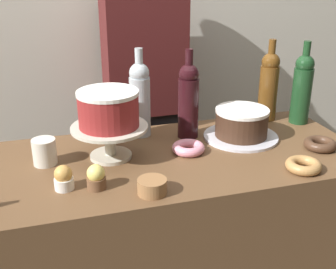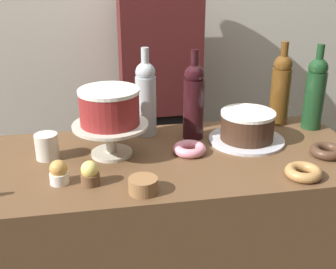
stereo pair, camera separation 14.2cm
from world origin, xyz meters
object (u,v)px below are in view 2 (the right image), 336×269
(donut_maple, at_px, (303,172))
(donut_chocolate, at_px, (327,151))
(white_layer_cake, at_px, (109,107))
(chocolate_round_cake, at_px, (247,125))
(barista_figure, at_px, (160,111))
(cookie_stack, at_px, (143,185))
(wine_bottle_green, at_px, (315,92))
(wine_bottle_dark_red, at_px, (194,100))
(coffee_cup_ceramic, at_px, (47,146))
(cake_stand_pedestal, at_px, (111,133))
(wine_bottle_amber, at_px, (281,88))
(wine_bottle_clear, at_px, (146,97))
(cupcake_lemon, at_px, (90,173))
(donut_pink, at_px, (189,149))
(cupcake_caramel, at_px, (59,173))

(donut_maple, bearing_deg, donut_chocolate, 40.85)
(white_layer_cake, xyz_separation_m, donut_maple, (0.56, -0.26, -0.16))
(chocolate_round_cake, bearing_deg, barista_figure, 111.53)
(cookie_stack, relative_size, barista_figure, 0.05)
(white_layer_cake, relative_size, wine_bottle_green, 0.61)
(wine_bottle_green, distance_m, cookie_stack, 0.81)
(wine_bottle_dark_red, height_order, donut_chocolate, wine_bottle_dark_red)
(chocolate_round_cake, bearing_deg, donut_chocolate, -36.34)
(donut_chocolate, relative_size, coffee_cup_ceramic, 1.32)
(cake_stand_pedestal, distance_m, donut_maple, 0.62)
(wine_bottle_amber, relative_size, donut_chocolate, 2.91)
(wine_bottle_clear, bearing_deg, cupcake_lemon, -120.94)
(cupcake_lemon, height_order, donut_pink, cupcake_lemon)
(cupcake_lemon, distance_m, donut_pink, 0.37)
(cake_stand_pedestal, distance_m, coffee_cup_ceramic, 0.21)
(coffee_cup_ceramic, bearing_deg, donut_pink, -5.77)
(donut_pink, relative_size, coffee_cup_ceramic, 1.32)
(wine_bottle_green, relative_size, donut_chocolate, 2.91)
(chocolate_round_cake, xyz_separation_m, wine_bottle_clear, (-0.35, 0.13, 0.08))
(wine_bottle_dark_red, bearing_deg, cookie_stack, -122.27)
(wine_bottle_amber, xyz_separation_m, donut_maple, (-0.11, -0.45, -0.13))
(donut_chocolate, bearing_deg, wine_bottle_green, 74.37)
(wine_bottle_dark_red, distance_m, donut_pink, 0.19)
(wine_bottle_clear, bearing_deg, white_layer_cake, -130.62)
(cupcake_lemon, distance_m, barista_figure, 0.87)
(wine_bottle_green, relative_size, wine_bottle_amber, 1.00)
(cupcake_lemon, distance_m, coffee_cup_ceramic, 0.25)
(wine_bottle_dark_red, bearing_deg, cupcake_lemon, -142.29)
(white_layer_cake, distance_m, wine_bottle_green, 0.79)
(chocolate_round_cake, relative_size, wine_bottle_amber, 0.59)
(wine_bottle_dark_red, height_order, coffee_cup_ceramic, wine_bottle_dark_red)
(donut_pink, distance_m, donut_maple, 0.38)
(chocolate_round_cake, height_order, cookie_stack, chocolate_round_cake)
(wine_bottle_clear, distance_m, wine_bottle_dark_red, 0.18)
(donut_pink, height_order, donut_maple, same)
(wine_bottle_amber, xyz_separation_m, cupcake_caramel, (-0.84, -0.35, -0.11))
(wine_bottle_clear, xyz_separation_m, cookie_stack, (-0.07, -0.43, -0.12))
(donut_pink, bearing_deg, chocolate_round_cake, 16.04)
(cupcake_lemon, relative_size, donut_chocolate, 0.66)
(donut_maple, height_order, coffee_cup_ceramic, coffee_cup_ceramic)
(wine_bottle_green, xyz_separation_m, donut_chocolate, (-0.07, -0.25, -0.13))
(chocolate_round_cake, bearing_deg, wine_bottle_dark_red, 158.95)
(wine_bottle_amber, height_order, cookie_stack, wine_bottle_amber)
(donut_chocolate, xyz_separation_m, barista_figure, (-0.45, 0.73, -0.08))
(wine_bottle_clear, height_order, coffee_cup_ceramic, wine_bottle_clear)
(wine_bottle_clear, distance_m, wine_bottle_amber, 0.53)
(cupcake_caramel, bearing_deg, cake_stand_pedestal, 46.36)
(cupcake_lemon, height_order, cupcake_caramel, same)
(wine_bottle_amber, height_order, donut_maple, wine_bottle_amber)
(cake_stand_pedestal, xyz_separation_m, wine_bottle_green, (0.78, 0.11, 0.07))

